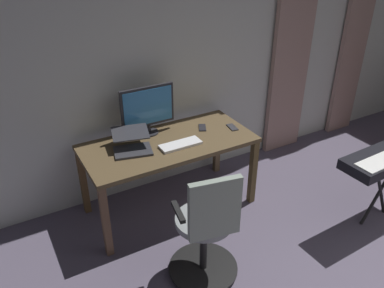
# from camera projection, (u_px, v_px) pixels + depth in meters

# --- Properties ---
(back_room_partition) EXTENTS (5.74, 0.10, 2.67)m
(back_room_partition) POSITION_uv_depth(u_px,v_px,m) (254.00, 44.00, 4.25)
(back_room_partition) COLOR silver
(back_room_partition) RESTS_ON ground
(curtain_left_panel) EXTENTS (0.41, 0.06, 2.27)m
(curtain_left_panel) POSITION_uv_depth(u_px,v_px,m) (353.00, 47.00, 4.90)
(curtain_left_panel) COLOR tan
(curtain_left_panel) RESTS_ON ground
(curtain_right_panel) EXTENTS (0.52, 0.06, 2.27)m
(curtain_right_panel) POSITION_uv_depth(u_px,v_px,m) (291.00, 59.00, 4.46)
(curtain_right_panel) COLOR tan
(curtain_right_panel) RESTS_ON ground
(desk) EXTENTS (1.58, 0.74, 0.74)m
(desk) POSITION_uv_depth(u_px,v_px,m) (169.00, 150.00, 3.63)
(desk) COLOR brown
(desk) RESTS_ON ground
(office_chair) EXTENTS (0.56, 0.56, 1.03)m
(office_chair) POSITION_uv_depth(u_px,v_px,m) (207.00, 231.00, 2.92)
(office_chair) COLOR black
(office_chair) RESTS_ON ground
(computer_monitor) EXTENTS (0.52, 0.18, 0.47)m
(computer_monitor) POSITION_uv_depth(u_px,v_px,m) (148.00, 108.00, 3.61)
(computer_monitor) COLOR #232328
(computer_monitor) RESTS_ON desk
(computer_keyboard) EXTENTS (0.38, 0.14, 0.02)m
(computer_keyboard) POSITION_uv_depth(u_px,v_px,m) (180.00, 145.00, 3.52)
(computer_keyboard) COLOR white
(computer_keyboard) RESTS_ON desk
(laptop) EXTENTS (0.39, 0.41, 0.16)m
(laptop) POSITION_uv_depth(u_px,v_px,m) (132.00, 144.00, 3.43)
(laptop) COLOR #333338
(laptop) RESTS_ON desk
(cell_phone_by_monitor) EXTENTS (0.09, 0.15, 0.01)m
(cell_phone_by_monitor) POSITION_uv_depth(u_px,v_px,m) (232.00, 127.00, 3.83)
(cell_phone_by_monitor) COLOR #333338
(cell_phone_by_monitor) RESTS_ON desk
(cell_phone_face_up) EXTENTS (0.13, 0.16, 0.01)m
(cell_phone_face_up) POSITION_uv_depth(u_px,v_px,m) (202.00, 128.00, 3.82)
(cell_phone_face_up) COLOR #232328
(cell_phone_face_up) RESTS_ON desk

